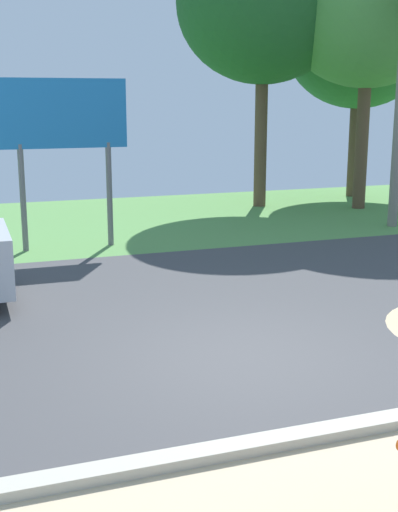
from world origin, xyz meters
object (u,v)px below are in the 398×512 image
Objects in this scene: roadside_billboard at (64,126)px; tree_center_back at (263,3)px; tree_left_far at (369,5)px; tree_right_mid at (360,39)px.

tree_center_back is at bearing 32.30° from roadside_billboard.
tree_center_back is (6.20, 3.92, 3.12)m from roadside_billboard.
tree_left_far is 0.99× the size of tree_center_back.
tree_left_far is at bearing 16.56° from roadside_billboard.
tree_center_back reaches higher than tree_right_mid.
roadside_billboard is 0.44× the size of tree_center_back.
tree_left_far is 2.87m from tree_center_back.
roadside_billboard is 7.97m from tree_center_back.
roadside_billboard is 9.61m from tree_left_far.
tree_right_mid is at bearing 26.07° from roadside_billboard.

